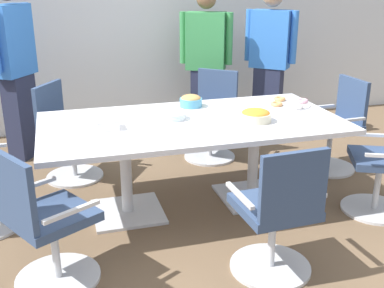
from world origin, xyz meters
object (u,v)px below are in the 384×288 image
object	(u,v)px
office_chair_1	(212,120)
office_chair_2	(67,137)
donut_platter	(289,104)
snack_bowl_chips_orange	(256,115)
office_chair_4	(44,227)
napkin_pile	(107,124)
person_standing_0	(15,66)
person_standing_1	(206,63)
snack_bowl_cookies	(191,101)
person_standing_2	(269,61)
plate_stack	(172,116)
office_chair_5	(278,218)
conference_table	(192,135)
office_chair_0	(336,130)

from	to	relation	value
office_chair_1	office_chair_2	world-z (taller)	same
donut_platter	snack_bowl_chips_orange	bearing A→B (deg)	-142.96
office_chair_4	napkin_pile	world-z (taller)	office_chair_4
person_standing_0	person_standing_1	bearing A→B (deg)	126.90
snack_bowl_cookies	snack_bowl_chips_orange	bearing A→B (deg)	-56.55
snack_bowl_chips_orange	snack_bowl_cookies	xyz separation A→B (m)	(-0.37, 0.57, 0.00)
person_standing_1	napkin_pile	size ratio (longest dim) A/B	10.14
office_chair_4	person_standing_0	world-z (taller)	person_standing_0
person_standing_2	snack_bowl_cookies	xyz separation A→B (m)	(-1.29, -1.15, -0.10)
person_standing_0	office_chair_4	bearing A→B (deg)	39.36
snack_bowl_chips_orange	napkin_pile	size ratio (longest dim) A/B	1.50
person_standing_1	plate_stack	size ratio (longest dim) A/B	7.50
office_chair_4	napkin_pile	xyz separation A→B (m)	(0.49, 0.77, 0.38)
person_standing_2	napkin_pile	xyz separation A→B (m)	(-2.07, -1.59, -0.11)
office_chair_5	office_chair_2	bearing A→B (deg)	118.58
office_chair_1	plate_stack	bearing A→B (deg)	94.69
office_chair_4	office_chair_5	xyz separation A→B (m)	(1.42, -0.30, 0.00)
conference_table	office_chair_2	xyz separation A→B (m)	(-0.97, 0.90, -0.22)
person_standing_0	donut_platter	world-z (taller)	person_standing_0
office_chair_1	person_standing_2	world-z (taller)	person_standing_2
office_chair_4	napkin_pile	distance (m)	0.99
office_chair_2	donut_platter	size ratio (longest dim) A/B	2.39
office_chair_1	snack_bowl_chips_orange	world-z (taller)	office_chair_1
snack_bowl_cookies	office_chair_1	bearing A→B (deg)	56.95
office_chair_4	snack_bowl_cookies	size ratio (longest dim) A/B	4.58
office_chair_0	person_standing_1	bearing A→B (deg)	32.51
office_chair_4	person_standing_2	xyz separation A→B (m)	(2.56, 2.36, 0.49)
conference_table	person_standing_0	bearing A→B (deg)	131.24
office_chair_2	napkin_pile	distance (m)	1.04
office_chair_5	donut_platter	xyz separation A→B (m)	(0.71, 1.30, 0.36)
office_chair_5	person_standing_2	bearing A→B (deg)	63.65
person_standing_2	donut_platter	size ratio (longest dim) A/B	4.53
donut_platter	plate_stack	distance (m)	1.11
office_chair_0	office_chair_2	xyz separation A→B (m)	(-2.56, 0.51, 0.00)
snack_bowl_cookies	plate_stack	size ratio (longest dim) A/B	0.87
office_chair_2	conference_table	bearing A→B (deg)	79.78
office_chair_2	snack_bowl_cookies	world-z (taller)	office_chair_2
office_chair_1	office_chair_4	xyz separation A→B (m)	(-1.69, -1.84, 0.00)
snack_bowl_cookies	donut_platter	distance (m)	0.88
office_chair_5	person_standing_1	world-z (taller)	person_standing_1
conference_table	office_chair_2	distance (m)	1.34
office_chair_1	office_chair_2	bearing A→B (deg)	45.25
office_chair_1	person_standing_2	bearing A→B (deg)	-109.75
snack_bowl_cookies	conference_table	bearing A→B (deg)	-104.89
snack_bowl_cookies	person_standing_2	bearing A→B (deg)	41.85
person_standing_0	plate_stack	xyz separation A→B (m)	(1.26, -1.51, -0.20)
office_chair_1	person_standing_0	size ratio (longest dim) A/B	0.49
snack_bowl_chips_orange	office_chair_1	bearing A→B (deg)	88.14
conference_table	person_standing_1	size ratio (longest dim) A/B	1.41
person_standing_2	napkin_pile	world-z (taller)	person_standing_2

